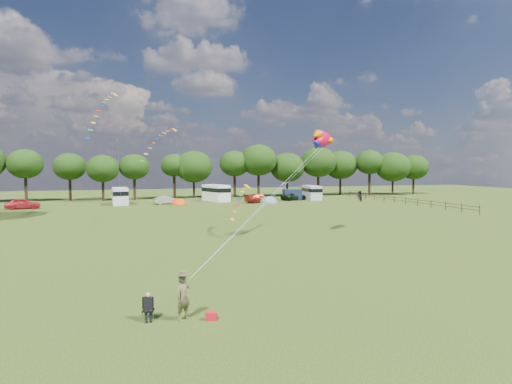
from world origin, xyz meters
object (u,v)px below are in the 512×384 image
object	(u,v)px
car_b	(167,200)
kite_flyer	(183,297)
camp_chair	(148,304)
campervan_b	(120,196)
tent_greyblue	(269,203)
campervan_c	(216,192)
fish_kite	(321,140)
tent_orange	(179,205)
walker_a	(360,196)
car_a	(23,204)
car_d	(294,196)
walker_b	(359,196)
campervan_d	(312,192)
car_c	(259,198)

from	to	relation	value
car_b	kite_flyer	bearing A→B (deg)	164.52
camp_chair	campervan_b	bearing A→B (deg)	107.15
car_b	kite_flyer	size ratio (longest dim) A/B	2.04
campervan_b	tent_greyblue	bearing A→B (deg)	-105.55
campervan_c	fish_kite	xyz separation A→B (m)	(1.41, -39.41, 6.80)
camp_chair	fish_kite	size ratio (longest dim) A/B	0.34
tent_orange	walker_a	xyz separation A→B (m)	(30.50, -2.35, 0.91)
car_a	tent_orange	size ratio (longest dim) A/B	1.66
car_d	walker_a	distance (m)	11.48
walker_a	walker_b	world-z (taller)	walker_a
campervan_d	tent_greyblue	distance (m)	11.06
campervan_b	camp_chair	size ratio (longest dim) A/B	5.04
tent_greyblue	fish_kite	distance (m)	34.45
car_c	campervan_c	world-z (taller)	campervan_c
car_d	campervan_b	world-z (taller)	campervan_b
campervan_c	tent_orange	xyz separation A→B (m)	(-6.91, -5.24, -1.50)
car_d	kite_flyer	size ratio (longest dim) A/B	2.72
car_c	tent_greyblue	size ratio (longest dim) A/B	1.49
car_a	camp_chair	world-z (taller)	car_a
camp_chair	walker_a	distance (m)	60.59
campervan_b	walker_a	xyz separation A→B (m)	(39.38, -5.55, -0.50)
car_a	campervan_d	bearing A→B (deg)	-89.69
campervan_d	tent_greyblue	world-z (taller)	campervan_d
car_c	walker_b	distance (m)	18.84
campervan_b	walker_a	bearing A→B (deg)	-102.64
kite_flyer	camp_chair	world-z (taller)	kite_flyer
walker_b	walker_a	bearing A→B (deg)	48.71
camp_chair	walker_b	size ratio (longest dim) A/B	0.71
campervan_b	kite_flyer	distance (m)	53.99
car_d	camp_chair	xyz separation A→B (m)	(-27.21, -53.79, -0.01)
fish_kite	car_c	bearing A→B (deg)	37.19
kite_flyer	fish_kite	xyz separation A→B (m)	(13.54, 16.49, 7.41)
tent_orange	kite_flyer	size ratio (longest dim) A/B	1.52
campervan_c	campervan_d	distance (m)	17.34
car_a	fish_kite	bearing A→B (deg)	-142.95
tent_greyblue	fish_kite	size ratio (longest dim) A/B	1.01
fish_kite	camp_chair	bearing A→B (deg)	-177.48
kite_flyer	walker_a	bearing A→B (deg)	21.07
car_d	tent_greyblue	bearing A→B (deg)	105.60
car_c	campervan_b	bearing A→B (deg)	68.84
tent_orange	camp_chair	size ratio (longest dim) A/B	2.50
tent_orange	camp_chair	world-z (taller)	camp_chair
kite_flyer	campervan_b	bearing A→B (deg)	61.43
car_b	walker_b	distance (m)	33.81
car_b	campervan_d	bearing A→B (deg)	-97.40
car_d	campervan_b	size ratio (longest dim) A/B	0.88
car_b	tent_orange	bearing A→B (deg)	-147.19
walker_a	kite_flyer	bearing A→B (deg)	12.77
campervan_d	campervan_b	bearing A→B (deg)	94.81
tent_orange	car_d	bearing A→B (deg)	9.68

